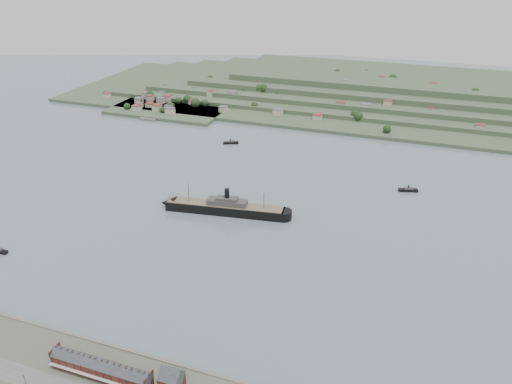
% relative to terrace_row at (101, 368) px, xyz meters
% --- Properties ---
extents(ground, '(1400.00, 1400.00, 0.00)m').
position_rel_terrace_row_xyz_m(ground, '(10.00, 168.02, -6.84)').
color(ground, slate).
rests_on(ground, ground).
extents(terrace_row, '(55.60, 9.80, 11.07)m').
position_rel_terrace_row_xyz_m(terrace_row, '(0.00, 0.00, 0.00)').
color(terrace_row, '#411B17').
rests_on(terrace_row, ground).
extents(gabled_building, '(10.40, 10.18, 14.09)m').
position_rel_terrace_row_xyz_m(gabled_building, '(37.50, 4.02, 1.34)').
color(gabled_building, '#411B17').
rests_on(gabled_building, ground).
extents(far_peninsula, '(760.00, 309.00, 30.00)m').
position_rel_terrace_row_xyz_m(far_peninsula, '(37.91, 561.12, 5.04)').
color(far_peninsula, '#344830').
rests_on(far_peninsula, ground).
extents(steamship, '(109.80, 27.26, 26.40)m').
position_rel_terrace_row_xyz_m(steamship, '(-12.25, 180.42, -1.97)').
color(steamship, black).
rests_on(steamship, ground).
extents(ferry_west, '(17.20, 11.22, 6.29)m').
position_rel_terrace_row_xyz_m(ferry_west, '(-65.93, 330.27, -5.33)').
color(ferry_west, black).
rests_on(ferry_west, ground).
extents(ferry_east, '(17.39, 9.04, 6.28)m').
position_rel_terrace_row_xyz_m(ferry_east, '(127.67, 272.84, -5.33)').
color(ferry_east, black).
rests_on(ferry_east, ground).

